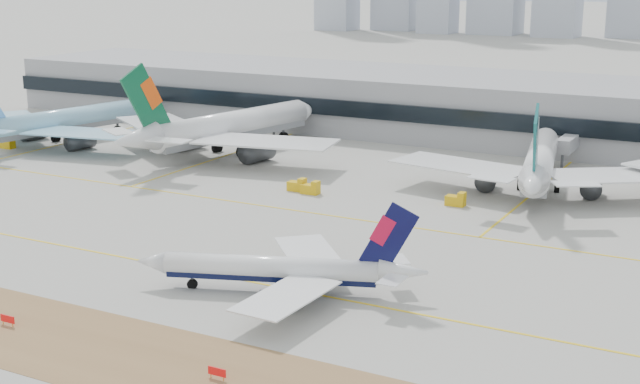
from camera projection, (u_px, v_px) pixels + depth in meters
The scene contains 12 objects.
ground at pixel (246, 267), 129.23m from camera, with size 3000.00×3000.00×0.00m, color gray.
taxiing_airliner at pixel (282, 270), 118.26m from camera, with size 38.35×32.51×13.34m.
widebody_korean at pixel (59, 122), 216.67m from camera, with size 55.76×55.33×20.25m.
widebody_eva at pixel (225, 128), 204.00m from camera, with size 64.55×64.03×23.43m.
widebody_cathay at pixel (539, 164), 170.82m from camera, with size 56.50×56.10×20.55m.
terminal at pixel (491, 108), 225.49m from camera, with size 280.00×43.10×15.00m.
hold_sign_left at pixel (7, 319), 107.94m from camera, with size 2.20×0.15×1.35m.
hold_sign_right at pixel (217, 372), 93.91m from camera, with size 2.20×0.15×1.35m.
gse_b at pixel (298, 186), 172.49m from camera, with size 3.55×2.00×2.60m.
gse_extra at pixel (311, 189), 170.25m from camera, with size 3.55×2.00×2.60m.
gse_c at pixel (456, 200), 161.86m from camera, with size 3.55×2.00×2.60m.
gse_a at pixel (8, 144), 212.55m from camera, with size 3.55×2.00×2.60m.
Camera 1 is at (67.26, -102.96, 42.53)m, focal length 50.00 mm.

